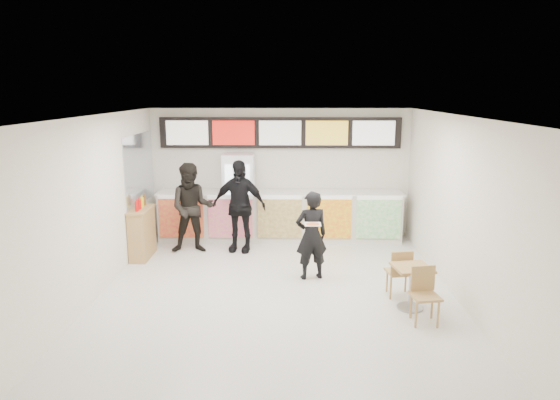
{
  "coord_description": "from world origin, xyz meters",
  "views": [
    {
      "loc": [
        0.21,
        -8.02,
        3.39
      ],
      "look_at": [
        0.04,
        1.2,
        1.36
      ],
      "focal_mm": 32.0,
      "sensor_mm": 36.0,
      "label": 1
    }
  ],
  "objects_px": {
    "service_counter": "(280,216)",
    "customer_main": "(311,235)",
    "customer_left": "(192,208)",
    "condiment_ledge": "(142,233)",
    "customer_mid": "(239,206)",
    "cafe_table": "(411,279)",
    "drinks_fridge": "(239,197)"
  },
  "relations": [
    {
      "from": "service_counter",
      "to": "customer_left",
      "type": "relative_size",
      "value": 2.89
    },
    {
      "from": "drinks_fridge",
      "to": "customer_mid",
      "type": "height_order",
      "value": "drinks_fridge"
    },
    {
      "from": "customer_main",
      "to": "cafe_table",
      "type": "bearing_deg",
      "value": 123.49
    },
    {
      "from": "customer_main",
      "to": "customer_mid",
      "type": "height_order",
      "value": "customer_mid"
    },
    {
      "from": "customer_main",
      "to": "cafe_table",
      "type": "relative_size",
      "value": 1.11
    },
    {
      "from": "customer_left",
      "to": "condiment_ledge",
      "type": "xyz_separation_m",
      "value": [
        -0.98,
        -0.39,
        -0.43
      ]
    },
    {
      "from": "cafe_table",
      "to": "condiment_ledge",
      "type": "bearing_deg",
      "value": 144.69
    },
    {
      "from": "cafe_table",
      "to": "drinks_fridge",
      "type": "bearing_deg",
      "value": 120.23
    },
    {
      "from": "customer_left",
      "to": "customer_main",
      "type": "bearing_deg",
      "value": -38.24
    },
    {
      "from": "service_counter",
      "to": "customer_main",
      "type": "distance_m",
      "value": 2.5
    },
    {
      "from": "service_counter",
      "to": "customer_main",
      "type": "xyz_separation_m",
      "value": [
        0.62,
        -2.4,
        0.25
      ]
    },
    {
      "from": "drinks_fridge",
      "to": "condiment_ledge",
      "type": "height_order",
      "value": "drinks_fridge"
    },
    {
      "from": "service_counter",
      "to": "customer_mid",
      "type": "bearing_deg",
      "value": -136.84
    },
    {
      "from": "service_counter",
      "to": "drinks_fridge",
      "type": "relative_size",
      "value": 2.78
    },
    {
      "from": "service_counter",
      "to": "customer_main",
      "type": "bearing_deg",
      "value": -75.58
    },
    {
      "from": "service_counter",
      "to": "customer_left",
      "type": "xyz_separation_m",
      "value": [
        -1.84,
        -0.9,
        0.39
      ]
    },
    {
      "from": "customer_mid",
      "to": "cafe_table",
      "type": "relative_size",
      "value": 1.35
    },
    {
      "from": "drinks_fridge",
      "to": "cafe_table",
      "type": "bearing_deg",
      "value": -50.35
    },
    {
      "from": "drinks_fridge",
      "to": "cafe_table",
      "type": "height_order",
      "value": "drinks_fridge"
    },
    {
      "from": "drinks_fridge",
      "to": "customer_left",
      "type": "distance_m",
      "value": 1.29
    },
    {
      "from": "customer_mid",
      "to": "cafe_table",
      "type": "height_order",
      "value": "customer_mid"
    },
    {
      "from": "customer_left",
      "to": "cafe_table",
      "type": "bearing_deg",
      "value": -41.85
    },
    {
      "from": "service_counter",
      "to": "cafe_table",
      "type": "distance_m",
      "value": 4.27
    },
    {
      "from": "customer_left",
      "to": "customer_mid",
      "type": "distance_m",
      "value": 0.99
    },
    {
      "from": "cafe_table",
      "to": "customer_mid",
      "type": "bearing_deg",
      "value": 126.61
    },
    {
      "from": "customer_main",
      "to": "service_counter",
      "type": "bearing_deg",
      "value": -91.8
    },
    {
      "from": "service_counter",
      "to": "cafe_table",
      "type": "height_order",
      "value": "service_counter"
    },
    {
      "from": "drinks_fridge",
      "to": "customer_left",
      "type": "height_order",
      "value": "drinks_fridge"
    },
    {
      "from": "cafe_table",
      "to": "condiment_ledge",
      "type": "relative_size",
      "value": 1.19
    },
    {
      "from": "customer_main",
      "to": "customer_left",
      "type": "distance_m",
      "value": 2.89
    },
    {
      "from": "condiment_ledge",
      "to": "customer_mid",
      "type": "bearing_deg",
      "value": 13.86
    },
    {
      "from": "drinks_fridge",
      "to": "customer_mid",
      "type": "relative_size",
      "value": 1.01
    }
  ]
}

